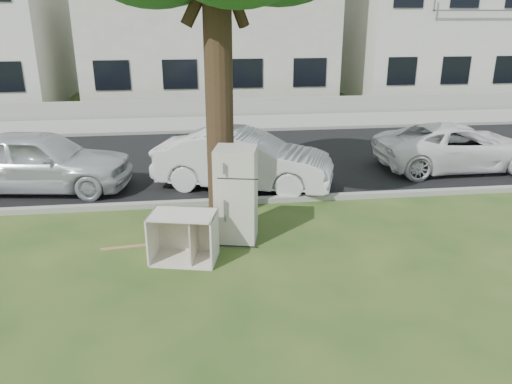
{
  "coord_description": "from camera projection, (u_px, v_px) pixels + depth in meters",
  "views": [
    {
      "loc": [
        -0.92,
        -7.86,
        3.99
      ],
      "look_at": [
        0.16,
        0.6,
        0.92
      ],
      "focal_mm": 35.0,
      "sensor_mm": 36.0,
      "label": 1
    }
  ],
  "objects": [
    {
      "name": "townhouse_center",
      "position": [
        208.0,
        19.0,
        23.87
      ],
      "size": [
        11.22,
        8.16,
        7.44
      ],
      "color": "beige",
      "rests_on": "ground"
    },
    {
      "name": "plank_c",
      "position": [
        160.0,
        253.0,
        8.78
      ],
      "size": [
        0.2,
        0.76,
        0.02
      ],
      "primitive_type": "cube",
      "rotation": [
        0.0,
        0.0,
        1.42
      ],
      "color": "tan",
      "rests_on": "ground"
    },
    {
      "name": "ground",
      "position": [
        251.0,
        253.0,
        8.79
      ],
      "size": [
        120.0,
        120.0,
        0.0
      ],
      "primitive_type": "plane",
      "color": "#254619"
    },
    {
      "name": "road",
      "position": [
        227.0,
        160.0,
        14.39
      ],
      "size": [
        120.0,
        7.0,
        0.01
      ],
      "primitive_type": "cube",
      "color": "black",
      "rests_on": "ground"
    },
    {
      "name": "kerb_near",
      "position": [
        238.0,
        204.0,
        11.08
      ],
      "size": [
        120.0,
        0.18,
        0.12
      ],
      "primitive_type": "cube",
      "color": "gray",
      "rests_on": "ground"
    },
    {
      "name": "cabinet",
      "position": [
        184.0,
        237.0,
        8.41
      ],
      "size": [
        1.22,
        0.91,
        0.85
      ],
      "primitive_type": "cube",
      "rotation": [
        0.0,
        0.0,
        -0.23
      ],
      "color": "beige",
      "rests_on": "ground"
    },
    {
      "name": "car_left",
      "position": [
        39.0,
        161.0,
        11.71
      ],
      "size": [
        4.44,
        2.29,
        1.45
      ],
      "primitive_type": "imported",
      "rotation": [
        0.0,
        0.0,
        1.43
      ],
      "color": "silver",
      "rests_on": "ground"
    },
    {
      "name": "low_wall",
      "position": [
        215.0,
        107.0,
        20.44
      ],
      "size": [
        120.0,
        0.15,
        0.7
      ],
      "primitive_type": "cube",
      "color": "gray",
      "rests_on": "ground"
    },
    {
      "name": "plank_b",
      "position": [
        161.0,
        241.0,
        9.23
      ],
      "size": [
        0.61,
        0.67,
        0.02
      ],
      "primitive_type": "cube",
      "rotation": [
        0.0,
        0.0,
        -0.84
      ],
      "color": "#936E4D",
      "rests_on": "ground"
    },
    {
      "name": "townhouse_right",
      "position": [
        444.0,
        25.0,
        25.4
      ],
      "size": [
        10.2,
        8.16,
        6.84
      ],
      "color": "beige",
      "rests_on": "ground"
    },
    {
      "name": "kerb_far",
      "position": [
        220.0,
        132.0,
        17.71
      ],
      "size": [
        120.0,
        0.18,
        0.12
      ],
      "primitive_type": "cube",
      "color": "gray",
      "rests_on": "ground"
    },
    {
      "name": "sidewalk",
      "position": [
        217.0,
        124.0,
        19.06
      ],
      "size": [
        120.0,
        2.8,
        0.01
      ],
      "primitive_type": "cube",
      "color": "gray",
      "rests_on": "ground"
    },
    {
      "name": "car_right",
      "position": [
        458.0,
        147.0,
        13.38
      ],
      "size": [
        4.41,
        2.08,
        1.22
      ],
      "primitive_type": "imported",
      "rotation": [
        0.0,
        0.0,
        1.58
      ],
      "color": "white",
      "rests_on": "ground"
    },
    {
      "name": "plank_a",
      "position": [
        132.0,
        246.0,
        9.02
      ],
      "size": [
        1.1,
        0.22,
        0.02
      ],
      "primitive_type": "cube",
      "rotation": [
        0.0,
        0.0,
        0.12
      ],
      "color": "olive",
      "rests_on": "ground"
    },
    {
      "name": "car_center",
      "position": [
        243.0,
        160.0,
        11.89
      ],
      "size": [
        4.47,
        2.78,
        1.39
      ],
      "primitive_type": "imported",
      "rotation": [
        0.0,
        0.0,
        1.24
      ],
      "color": "silver",
      "rests_on": "ground"
    },
    {
      "name": "fridge",
      "position": [
        236.0,
        195.0,
        9.03
      ],
      "size": [
        0.86,
        0.82,
        1.76
      ],
      "primitive_type": "cube",
      "rotation": [
        0.0,
        0.0,
        -0.22
      ],
      "color": "silver",
      "rests_on": "ground"
    }
  ]
}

